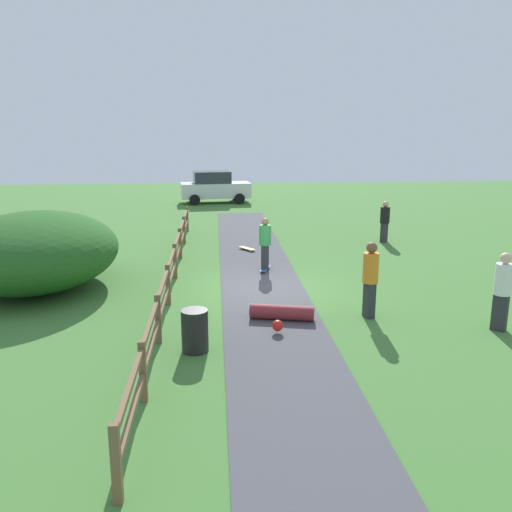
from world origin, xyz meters
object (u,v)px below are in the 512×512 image
object	(u,v)px
trash_bin	(195,331)
bystander_black	(385,220)
bush_large	(35,251)
skater_riding	(265,242)
parked_car_white	(215,187)
bystander_white	(503,288)
skater_fallen	(282,313)
skateboard_loose	(247,248)
bystander_orange	(370,276)

from	to	relation	value
trash_bin	bystander_black	world-z (taller)	bystander_black
bush_large	skater_riding	distance (m)	6.89
parked_car_white	bystander_white	bearing A→B (deg)	-73.49
skater_riding	skater_fallen	size ratio (longest dim) A/B	1.09
bystander_black	parked_car_white	bearing A→B (deg)	119.30
skater_fallen	bystander_white	xyz separation A→B (m)	(4.92, -0.95, 0.82)
skateboard_loose	bystander_orange	xyz separation A→B (m)	(2.55, -7.51, 0.97)
bystander_white	parked_car_white	distance (m)	22.85
skater_fallen	parked_car_white	bearing A→B (deg)	94.29
bystander_white	skater_riding	bearing A→B (deg)	131.29
skateboard_loose	bystander_orange	distance (m)	7.99
bystander_black	parked_car_white	distance (m)	13.96
skater_riding	bystander_orange	world-z (taller)	bystander_orange
trash_bin	skateboard_loose	world-z (taller)	trash_bin
skateboard_loose	parked_car_white	size ratio (longest dim) A/B	0.18
skater_fallen	bystander_orange	xyz separation A→B (m)	(2.18, 0.14, 0.85)
bystander_orange	skater_riding	bearing A→B (deg)	115.63
bystander_white	skateboard_loose	bearing A→B (deg)	121.65
trash_bin	bystander_white	world-z (taller)	bystander_white
bystander_orange	parked_car_white	bearing A→B (deg)	100.21
bystander_orange	skateboard_loose	bearing A→B (deg)	108.79
bystander_white	bystander_orange	bearing A→B (deg)	158.34
skater_fallen	skateboard_loose	xyz separation A→B (m)	(-0.38, 7.65, -0.11)
skater_fallen	skateboard_loose	size ratio (longest dim) A/B	2.06
bush_large	bystander_white	bearing A→B (deg)	-20.22
skater_fallen	bystander_white	distance (m)	5.08
skater_fallen	bystander_black	world-z (taller)	bystander_black
bush_large	trash_bin	world-z (taller)	bush_large
skater_riding	bystander_white	world-z (taller)	bystander_white
bush_large	skater_riding	bearing A→B (deg)	10.69
skater_fallen	bystander_orange	distance (m)	2.34
bystander_orange	bystander_white	world-z (taller)	bystander_orange
bystander_black	bystander_orange	bearing A→B (deg)	-109.59
trash_bin	bystander_black	size ratio (longest dim) A/B	0.54
bystander_orange	bystander_black	xyz separation A→B (m)	(3.08, 8.65, -0.14)
bush_large	bystander_white	world-z (taller)	bush_large
skateboard_loose	bystander_black	size ratio (longest dim) A/B	0.46
skater_fallen	bystander_white	bearing A→B (deg)	-10.95
parked_car_white	skater_fallen	bearing A→B (deg)	-85.71
trash_bin	bystander_orange	size ratio (longest dim) A/B	0.48
bush_large	bystander_orange	size ratio (longest dim) A/B	2.96
skateboard_loose	parked_car_white	bearing A→B (deg)	95.13
skateboard_loose	bystander_black	xyz separation A→B (m)	(5.63, 1.14, 0.83)
skater_riding	trash_bin	bearing A→B (deg)	-108.13
bystander_orange	bystander_black	bearing A→B (deg)	70.41
bush_large	bystander_orange	distance (m)	9.48
parked_car_white	bystander_orange	bearing A→B (deg)	-79.79
bystander_orange	bystander_white	xyz separation A→B (m)	(2.74, -1.09, -0.03)
trash_bin	skater_fallen	world-z (taller)	trash_bin
trash_bin	skateboard_loose	bearing A→B (deg)	79.97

